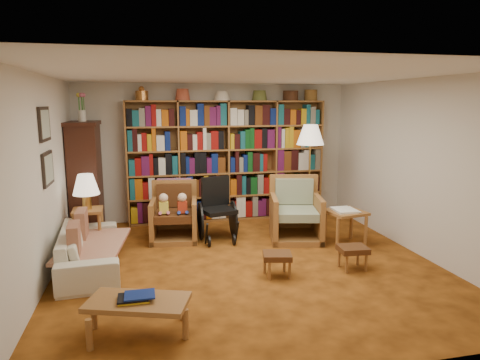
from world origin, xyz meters
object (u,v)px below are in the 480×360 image
object	(u,v)px
floor_lamp	(310,139)
footstool_b	(353,251)
footstool_a	(277,257)
side_table_lamp	(88,219)
wheelchair	(217,211)
coffee_table	(138,304)
armchair_leather	(174,215)
sofa	(90,249)
side_table_papers	(345,216)
armchair_sage	(294,215)

from	to	relation	value
floor_lamp	footstool_b	size ratio (longest dim) A/B	4.64
footstool_a	side_table_lamp	bearing A→B (deg)	146.78
wheelchair	coffee_table	distance (m)	2.97
armchair_leather	footstool_a	distance (m)	2.20
armchair_leather	wheelchair	bearing A→B (deg)	-14.99
sofa	side_table_lamp	world-z (taller)	side_table_lamp
sofa	side_table_papers	world-z (taller)	side_table_papers
armchair_sage	wheelchair	bearing A→B (deg)	169.11
armchair_sage	coffee_table	world-z (taller)	armchair_sage
armchair_leather	sofa	bearing A→B (deg)	-137.60
floor_lamp	side_table_papers	bearing A→B (deg)	-81.92
floor_lamp	footstool_a	bearing A→B (deg)	-121.06
armchair_sage	floor_lamp	distance (m)	1.40
sofa	wheelchair	bearing A→B (deg)	-68.45
footstool_a	footstool_b	size ratio (longest dim) A/B	1.06
side_table_papers	footstool_b	size ratio (longest dim) A/B	1.60
floor_lamp	side_table_papers	xyz separation A→B (m)	(0.16, -1.10, -1.09)
wheelchair	footstool_a	xyz separation A→B (m)	(0.47, -1.68, -0.21)
wheelchair	floor_lamp	size ratio (longest dim) A/B	0.55
armchair_leather	coffee_table	size ratio (longest dim) A/B	0.90
footstool_a	footstool_b	bearing A→B (deg)	-0.25
armchair_sage	wheelchair	size ratio (longest dim) A/B	1.00
armchair_sage	footstool_a	xyz separation A→B (m)	(-0.74, -1.45, -0.13)
side_table_papers	footstool_a	world-z (taller)	side_table_papers
floor_lamp	footstool_a	xyz separation A→B (m)	(-1.23, -2.04, -1.30)
sofa	floor_lamp	distance (m)	3.98
sofa	armchair_sage	size ratio (longest dim) A/B	1.84
armchair_sage	footstool_b	world-z (taller)	armchair_sage
side_table_lamp	wheelchair	world-z (taller)	wheelchair
side_table_lamp	coffee_table	xyz separation A→B (m)	(0.73, -2.61, -0.16)
armchair_leather	footstool_b	size ratio (longest dim) A/B	2.41
sofa	wheelchair	xyz separation A→B (m)	(1.85, 0.89, 0.18)
footstool_b	coffee_table	xyz separation A→B (m)	(-2.73, -1.02, 0.05)
wheelchair	floor_lamp	xyz separation A→B (m)	(1.70, 0.36, 1.10)
armchair_leather	footstool_b	bearing A→B (deg)	-40.57
footstool_a	coffee_table	xyz separation A→B (m)	(-1.69, -1.02, 0.05)
armchair_leather	floor_lamp	size ratio (longest dim) A/B	0.52
armchair_sage	floor_lamp	size ratio (longest dim) A/B	0.55
side_table_lamp	footstool_b	world-z (taller)	side_table_lamp
coffee_table	armchair_leather	bearing A→B (deg)	79.38
floor_lamp	armchair_leather	bearing A→B (deg)	-175.75
armchair_leather	wheelchair	size ratio (longest dim) A/B	0.94
armchair_leather	side_table_papers	bearing A→B (deg)	-20.04
armchair_sage	footstool_b	distance (m)	1.49
wheelchair	footstool_b	distance (m)	2.27
armchair_leather	side_table_papers	world-z (taller)	armchair_leather
side_table_lamp	armchair_sage	bearing A→B (deg)	-2.46
side_table_lamp	floor_lamp	xyz separation A→B (m)	(3.65, 0.46, 1.09)
wheelchair	footstool_b	bearing A→B (deg)	-48.28
armchair_leather	footstool_a	world-z (taller)	armchair_leather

